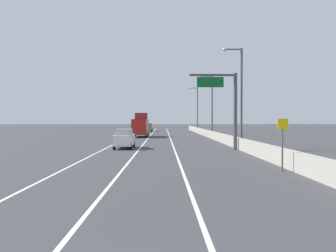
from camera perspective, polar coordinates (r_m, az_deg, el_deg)
name	(u,v)px	position (r m, az deg, el deg)	size (l,w,h in m)	color
ground_plane	(161,135)	(68.29, -1.08, -1.45)	(320.00, 320.00, 0.00)	#38383A
lane_stripe_left	(127,138)	(59.59, -6.43, -1.82)	(0.16, 130.00, 0.00)	silver
lane_stripe_center	(149,138)	(59.35, -3.06, -1.83)	(0.16, 130.00, 0.00)	silver
lane_stripe_right	(170,138)	(59.31, 0.32, -1.83)	(0.16, 130.00, 0.00)	silver
jersey_barrier_right	(226,139)	(44.95, 9.06, -2.05)	(0.60, 120.00, 1.10)	#9E998E
overhead_sign_gantry	(228,101)	(35.90, 9.40, 3.84)	(4.68, 0.36, 7.50)	#47474C
speed_advisory_sign	(283,141)	(21.48, 17.59, -2.21)	(0.60, 0.11, 3.00)	#4C4C51
lamp_post_right_second	(239,90)	(39.62, 11.15, 5.55)	(2.14, 0.44, 10.67)	#4C4C51
lamp_post_right_third	(211,101)	(63.14, 6.74, 3.87)	(2.14, 0.44, 10.67)	#4C4C51
lamp_post_right_fourth	(196,106)	(86.82, 4.49, 3.10)	(2.14, 0.44, 10.67)	#4C4C51
car_green_0	(136,128)	(87.30, -5.11, -0.27)	(2.06, 4.12, 1.98)	#196033
car_gray_1	(148,127)	(89.07, -3.10, -0.23)	(1.97, 4.67, 2.02)	slate
car_white_2	(124,139)	(37.31, -6.88, -1.99)	(1.84, 4.68, 2.00)	white
car_black_3	(137,127)	(94.13, -4.98, -0.16)	(1.97, 4.58, 2.04)	black
box_truck	(141,126)	(61.73, -4.34, 0.02)	(2.53, 7.98, 4.11)	#A51E19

